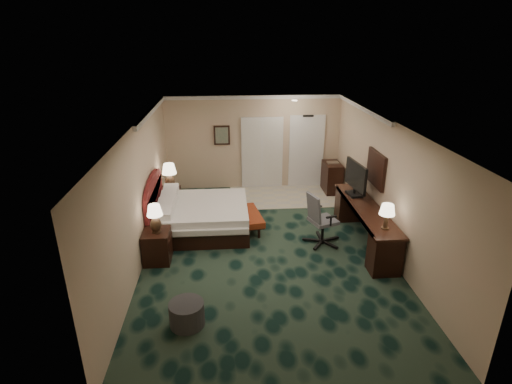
{
  "coord_description": "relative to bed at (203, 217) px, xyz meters",
  "views": [
    {
      "loc": [
        -0.77,
        -7.42,
        4.31
      ],
      "look_at": [
        -0.16,
        0.6,
        1.09
      ],
      "focal_mm": 28.0,
      "sensor_mm": 36.0,
      "label": 1
    }
  ],
  "objects": [
    {
      "name": "wall_art",
      "position": [
        0.47,
        2.69,
        1.27
      ],
      "size": [
        0.45,
        0.06,
        0.55
      ],
      "primitive_type": "cube",
      "color": "#436552",
      "rests_on": "wall_back"
    },
    {
      "name": "bed",
      "position": [
        0.0,
        0.0,
        0.0
      ],
      "size": [
        2.06,
        1.91,
        0.65
      ],
      "primitive_type": "cube",
      "color": "silver",
      "rests_on": "ground"
    },
    {
      "name": "ceiling",
      "position": [
        1.37,
        -1.02,
        2.37
      ],
      "size": [
        5.0,
        7.5,
        0.0
      ],
      "primitive_type": "cube",
      "color": "white",
      "rests_on": "wall_back"
    },
    {
      "name": "entry_door",
      "position": [
        2.92,
        2.7,
        0.72
      ],
      "size": [
        1.02,
        0.06,
        2.18
      ],
      "primitive_type": "cube",
      "color": "silver",
      "rests_on": "ground"
    },
    {
      "name": "wall_front",
      "position": [
        1.37,
        -4.77,
        1.02
      ],
      "size": [
        5.0,
        0.0,
        2.7
      ],
      "primitive_type": "cube",
      "color": "#C1B290",
      "rests_on": "ground"
    },
    {
      "name": "floor",
      "position": [
        1.37,
        -1.02,
        -0.33
      ],
      "size": [
        5.0,
        7.5,
        0.0
      ],
      "primitive_type": "cube",
      "color": "black",
      "rests_on": "ground"
    },
    {
      "name": "closet_doors",
      "position": [
        1.62,
        2.69,
        0.72
      ],
      "size": [
        1.2,
        0.06,
        2.1
      ],
      "primitive_type": "cube",
      "color": "beige",
      "rests_on": "ground"
    },
    {
      "name": "headboard",
      "position": [
        -1.07,
        -0.02,
        0.37
      ],
      "size": [
        0.12,
        2.0,
        1.4
      ],
      "primitive_type": null,
      "color": "#4E151C",
      "rests_on": "ground"
    },
    {
      "name": "lamp_near",
      "position": [
        -0.83,
        -1.3,
        0.61
      ],
      "size": [
        0.34,
        0.34,
        0.58
      ],
      "primitive_type": null,
      "rotation": [
        0.0,
        0.0,
        0.13
      ],
      "color": "black",
      "rests_on": "nightstand_near"
    },
    {
      "name": "desk",
      "position": [
        3.54,
        -0.86,
        0.09
      ],
      "size": [
        0.62,
        2.88,
        0.83
      ],
      "primitive_type": "cube",
      "color": "black",
      "rests_on": "ground"
    },
    {
      "name": "ottoman",
      "position": [
        -0.1,
        -3.27,
        -0.13
      ],
      "size": [
        0.73,
        0.73,
        0.4
      ],
      "primitive_type": "cylinder",
      "rotation": [
        0.0,
        0.0,
        0.41
      ],
      "color": "#2B2C31",
      "rests_on": "ground"
    },
    {
      "name": "nightstand_near",
      "position": [
        -0.85,
        -1.3,
        -0.0
      ],
      "size": [
        0.52,
        0.6,
        0.65
      ],
      "primitive_type": "cube",
      "color": "black",
      "rests_on": "ground"
    },
    {
      "name": "bed_bench",
      "position": [
        1.11,
        -0.01,
        -0.13
      ],
      "size": [
        0.6,
        1.22,
        0.4
      ],
      "primitive_type": "cube",
      "rotation": [
        0.0,
        0.0,
        0.17
      ],
      "color": "maroon",
      "rests_on": "ground"
    },
    {
      "name": "crown_molding",
      "position": [
        1.37,
        -1.02,
        2.32
      ],
      "size": [
        5.0,
        7.5,
        0.1
      ],
      "primitive_type": null,
      "color": "silver",
      "rests_on": "wall_back"
    },
    {
      "name": "lamp_far",
      "position": [
        -0.85,
        1.13,
        0.62
      ],
      "size": [
        0.38,
        0.38,
        0.68
      ],
      "primitive_type": null,
      "rotation": [
        0.0,
        0.0,
        -0.06
      ],
      "color": "black",
      "rests_on": "nightstand_far"
    },
    {
      "name": "desk_chair",
      "position": [
        2.63,
        -0.83,
        0.26
      ],
      "size": [
        0.86,
        0.83,
        1.18
      ],
      "primitive_type": null,
      "rotation": [
        0.0,
        0.0,
        0.34
      ],
      "color": "#57575A",
      "rests_on": "ground"
    },
    {
      "name": "wall_left",
      "position": [
        -1.13,
        -1.02,
        1.02
      ],
      "size": [
        0.0,
        7.5,
        2.7
      ],
      "primitive_type": "cube",
      "color": "#C1B290",
      "rests_on": "ground"
    },
    {
      "name": "wall_back",
      "position": [
        1.37,
        2.73,
        1.02
      ],
      "size": [
        5.0,
        0.0,
        2.7
      ],
      "primitive_type": "cube",
      "color": "#C1B290",
      "rests_on": "ground"
    },
    {
      "name": "tile_patch",
      "position": [
        2.27,
        1.88,
        -0.32
      ],
      "size": [
        3.2,
        1.7,
        0.01
      ],
      "primitive_type": "cube",
      "color": "#B6B0A2",
      "rests_on": "ground"
    },
    {
      "name": "minibar",
      "position": [
        3.59,
        2.18,
        0.1
      ],
      "size": [
        0.45,
        0.81,
        0.86
      ],
      "primitive_type": "cube",
      "color": "black",
      "rests_on": "ground"
    },
    {
      "name": "wall_mirror",
      "position": [
        3.83,
        -0.42,
        1.22
      ],
      "size": [
        0.05,
        0.95,
        0.75
      ],
      "primitive_type": "cube",
      "color": "white",
      "rests_on": "wall_right"
    },
    {
      "name": "wall_right",
      "position": [
        3.87,
        -1.02,
        1.02
      ],
      "size": [
        0.0,
        7.5,
        2.7
      ],
      "primitive_type": "cube",
      "color": "#C1B290",
      "rests_on": "ground"
    },
    {
      "name": "tv",
      "position": [
        3.49,
        -0.15,
        0.9
      ],
      "size": [
        0.2,
        1.01,
        0.78
      ],
      "primitive_type": "cube",
      "rotation": [
        0.0,
        0.0,
        0.11
      ],
      "color": "black",
      "rests_on": "desk"
    },
    {
      "name": "desk_lamp",
      "position": [
        3.56,
        -1.86,
        0.76
      ],
      "size": [
        0.34,
        0.34,
        0.51
      ],
      "primitive_type": null,
      "rotation": [
        0.0,
        0.0,
        -0.2
      ],
      "color": "black",
      "rests_on": "desk"
    },
    {
      "name": "nightstand_far",
      "position": [
        -0.87,
        1.14,
        -0.03
      ],
      "size": [
        0.48,
        0.55,
        0.6
      ],
      "primitive_type": "cube",
      "color": "black",
      "rests_on": "ground"
    }
  ]
}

